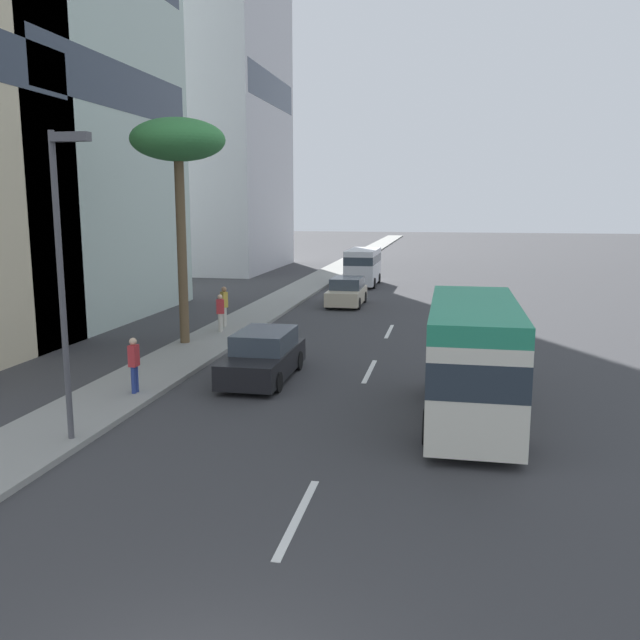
{
  "coord_description": "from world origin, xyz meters",
  "views": [
    {
      "loc": [
        -5.66,
        -2.58,
        5.63
      ],
      "look_at": [
        15.93,
        1.64,
        1.79
      ],
      "focal_mm": 37.5,
      "sensor_mm": 36.0,
      "label": 1
    }
  ],
  "objects_px": {
    "pedestrian_near_lamp": "(224,304)",
    "street_lamp": "(64,255)",
    "minibus_lead": "(473,357)",
    "pedestrian_by_tree": "(134,363)",
    "pedestrian_mid_block": "(220,311)",
    "palm_tree": "(178,145)",
    "car_fourth": "(347,292)",
    "van_second": "(363,265)",
    "car_third": "(264,356)"
  },
  "relations": [
    {
      "from": "street_lamp",
      "to": "car_third",
      "type": "bearing_deg",
      "value": -22.17
    },
    {
      "from": "pedestrian_by_tree",
      "to": "street_lamp",
      "type": "distance_m",
      "value": 5.2
    },
    {
      "from": "minibus_lead",
      "to": "palm_tree",
      "type": "distance_m",
      "value": 14.58
    },
    {
      "from": "pedestrian_near_lamp",
      "to": "car_fourth",
      "type": "bearing_deg",
      "value": -73.41
    },
    {
      "from": "pedestrian_by_tree",
      "to": "pedestrian_mid_block",
      "type": "bearing_deg",
      "value": -174.65
    },
    {
      "from": "minibus_lead",
      "to": "pedestrian_by_tree",
      "type": "distance_m",
      "value": 9.66
    },
    {
      "from": "minibus_lead",
      "to": "car_third",
      "type": "height_order",
      "value": "minibus_lead"
    },
    {
      "from": "pedestrian_mid_block",
      "to": "palm_tree",
      "type": "distance_m",
      "value": 7.25
    },
    {
      "from": "van_second",
      "to": "pedestrian_near_lamp",
      "type": "distance_m",
      "value": 18.09
    },
    {
      "from": "van_second",
      "to": "car_third",
      "type": "relative_size",
      "value": 1.13
    },
    {
      "from": "car_fourth",
      "to": "palm_tree",
      "type": "bearing_deg",
      "value": -21.41
    },
    {
      "from": "car_fourth",
      "to": "pedestrian_by_tree",
      "type": "distance_m",
      "value": 19.38
    },
    {
      "from": "van_second",
      "to": "pedestrian_by_tree",
      "type": "relative_size",
      "value": 3.16
    },
    {
      "from": "pedestrian_near_lamp",
      "to": "pedestrian_by_tree",
      "type": "distance_m",
      "value": 10.83
    },
    {
      "from": "van_second",
      "to": "car_fourth",
      "type": "bearing_deg",
      "value": 1.88
    },
    {
      "from": "pedestrian_near_lamp",
      "to": "palm_tree",
      "type": "bearing_deg",
      "value": 127.8
    },
    {
      "from": "pedestrian_mid_block",
      "to": "palm_tree",
      "type": "bearing_deg",
      "value": 48.38
    },
    {
      "from": "street_lamp",
      "to": "palm_tree",
      "type": "bearing_deg",
      "value": 9.1
    },
    {
      "from": "car_third",
      "to": "palm_tree",
      "type": "xyz_separation_m",
      "value": [
        4.3,
        4.49,
        7.1
      ]
    },
    {
      "from": "palm_tree",
      "to": "pedestrian_by_tree",
      "type": "bearing_deg",
      "value": -169.12
    },
    {
      "from": "minibus_lead",
      "to": "street_lamp",
      "type": "distance_m",
      "value": 10.3
    },
    {
      "from": "van_second",
      "to": "car_fourth",
      "type": "xyz_separation_m",
      "value": [
        -9.33,
        -0.31,
        -0.7
      ]
    },
    {
      "from": "pedestrian_by_tree",
      "to": "palm_tree",
      "type": "bearing_deg",
      "value": -168.08
    },
    {
      "from": "pedestrian_near_lamp",
      "to": "street_lamp",
      "type": "xyz_separation_m",
      "value": [
        -14.67,
        -1.36,
        3.33
      ]
    },
    {
      "from": "car_fourth",
      "to": "van_second",
      "type": "bearing_deg",
      "value": -178.12
    },
    {
      "from": "car_third",
      "to": "pedestrian_mid_block",
      "type": "relative_size",
      "value": 2.83
    },
    {
      "from": "pedestrian_near_lamp",
      "to": "pedestrian_mid_block",
      "type": "xyz_separation_m",
      "value": [
        -1.25,
        -0.25,
        -0.12
      ]
    },
    {
      "from": "palm_tree",
      "to": "street_lamp",
      "type": "height_order",
      "value": "palm_tree"
    },
    {
      "from": "pedestrian_by_tree",
      "to": "palm_tree",
      "type": "height_order",
      "value": "palm_tree"
    },
    {
      "from": "car_third",
      "to": "pedestrian_near_lamp",
      "type": "height_order",
      "value": "pedestrian_near_lamp"
    },
    {
      "from": "van_second",
      "to": "street_lamp",
      "type": "relative_size",
      "value": 0.74
    },
    {
      "from": "pedestrian_near_lamp",
      "to": "street_lamp",
      "type": "relative_size",
      "value": 0.26
    },
    {
      "from": "pedestrian_near_lamp",
      "to": "street_lamp",
      "type": "bearing_deg",
      "value": 139.28
    },
    {
      "from": "pedestrian_near_lamp",
      "to": "minibus_lead",
      "type": "bearing_deg",
      "value": 177.76
    },
    {
      "from": "minibus_lead",
      "to": "pedestrian_mid_block",
      "type": "xyz_separation_m",
      "value": [
        9.8,
        10.35,
        -0.68
      ]
    },
    {
      "from": "car_fourth",
      "to": "pedestrian_near_lamp",
      "type": "height_order",
      "value": "pedestrian_near_lamp"
    },
    {
      "from": "car_third",
      "to": "pedestrian_mid_block",
      "type": "height_order",
      "value": "pedestrian_mid_block"
    },
    {
      "from": "car_third",
      "to": "car_fourth",
      "type": "relative_size",
      "value": 1.12
    },
    {
      "from": "palm_tree",
      "to": "car_third",
      "type": "bearing_deg",
      "value": -133.75
    },
    {
      "from": "pedestrian_mid_block",
      "to": "street_lamp",
      "type": "relative_size",
      "value": 0.23
    },
    {
      "from": "pedestrian_by_tree",
      "to": "palm_tree",
      "type": "distance_m",
      "value": 9.92
    },
    {
      "from": "van_second",
      "to": "pedestrian_mid_block",
      "type": "bearing_deg",
      "value": -11.23
    },
    {
      "from": "car_fourth",
      "to": "pedestrian_near_lamp",
      "type": "xyz_separation_m",
      "value": [
        -8.3,
        4.3,
        0.42
      ]
    },
    {
      "from": "pedestrian_mid_block",
      "to": "van_second",
      "type": "bearing_deg",
      "value": -127.97
    },
    {
      "from": "pedestrian_near_lamp",
      "to": "pedestrian_mid_block",
      "type": "distance_m",
      "value": 1.28
    },
    {
      "from": "car_third",
      "to": "car_fourth",
      "type": "distance_m",
      "value": 16.28
    },
    {
      "from": "palm_tree",
      "to": "pedestrian_near_lamp",
      "type": "bearing_deg",
      "value": -6.18
    },
    {
      "from": "car_third",
      "to": "palm_tree",
      "type": "distance_m",
      "value": 9.43
    },
    {
      "from": "van_second",
      "to": "car_fourth",
      "type": "distance_m",
      "value": 9.37
    },
    {
      "from": "pedestrian_mid_block",
      "to": "pedestrian_near_lamp",
      "type": "bearing_deg",
      "value": -105.6
    }
  ]
}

